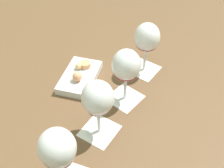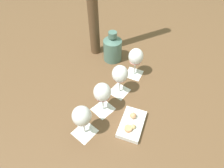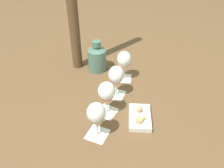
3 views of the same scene
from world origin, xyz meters
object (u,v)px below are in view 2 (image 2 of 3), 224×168
at_px(wine_glass_1, 120,75).
at_px(wine_glass_2, 102,93).
at_px(wine_glass_3, 82,117).
at_px(ceramic_vase, 113,48).
at_px(wine_glass_0, 136,58).
at_px(snack_dish, 132,124).

xyz_separation_m(wine_glass_1, wine_glass_2, (0.11, 0.10, 0.00)).
height_order(wine_glass_3, ceramic_vase, ceramic_vase).
relative_size(wine_glass_2, ceramic_vase, 0.91).
bearing_deg(wine_glass_0, wine_glass_3, 42.89).
relative_size(wine_glass_2, wine_glass_3, 1.00).
bearing_deg(wine_glass_0, wine_glass_1, 42.93).
relative_size(wine_glass_1, ceramic_vase, 0.91).
distance_m(wine_glass_0, wine_glass_2, 0.32).
height_order(wine_glass_0, wine_glass_3, same).
relative_size(wine_glass_0, ceramic_vase, 0.91).
bearing_deg(wine_glass_0, ceramic_vase, -61.52).
xyz_separation_m(wine_glass_1, snack_dish, (-0.00, 0.23, -0.11)).
bearing_deg(wine_glass_3, wine_glass_2, -135.50).
relative_size(wine_glass_3, snack_dish, 0.89).
xyz_separation_m(wine_glass_0, wine_glass_2, (0.24, 0.21, -0.00)).
xyz_separation_m(ceramic_vase, snack_dish, (0.03, 0.52, -0.07)).
height_order(wine_glass_2, ceramic_vase, ceramic_vase).
distance_m(wine_glass_1, wine_glass_3, 0.31).
relative_size(wine_glass_2, snack_dish, 0.89).
xyz_separation_m(wine_glass_1, ceramic_vase, (-0.03, -0.29, -0.04)).
relative_size(wine_glass_1, wine_glass_3, 1.00).
distance_m(wine_glass_3, ceramic_vase, 0.56).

